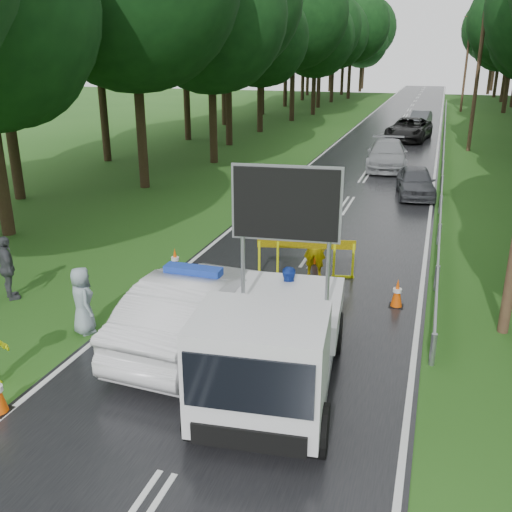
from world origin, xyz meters
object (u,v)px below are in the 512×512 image
at_px(police_sedan, 195,309).
at_px(queue_car_third, 409,129).
at_px(barrier, 306,249).
at_px(queue_car_second, 387,155).
at_px(work_truck, 273,344).
at_px(civilian, 290,301).
at_px(queue_car_fourth, 420,119).
at_px(officer, 315,247).
at_px(queue_car_first, 416,182).

height_order(police_sedan, queue_car_third, police_sedan).
bearing_deg(barrier, queue_car_second, 75.49).
distance_m(work_truck, queue_car_third, 33.39).
bearing_deg(barrier, queue_car_third, 75.33).
distance_m(civilian, queue_car_fourth, 38.57).
bearing_deg(queue_car_second, officer, -96.06).
distance_m(work_truck, barrier, 5.97).
xyz_separation_m(work_truck, civilian, (-0.33, 2.55, -0.30)).
distance_m(queue_car_first, queue_car_fourth, 24.51).
bearing_deg(barrier, work_truck, -95.24).
bearing_deg(work_truck, queue_car_first, 78.24).
distance_m(civilian, queue_car_second, 20.06).
bearing_deg(work_truck, police_sedan, 140.34).
bearing_deg(queue_car_fourth, queue_car_second, -86.59).
bearing_deg(queue_car_first, officer, -109.40).
bearing_deg(officer, barrier, 39.20).
distance_m(police_sedan, queue_car_third, 32.07).
xyz_separation_m(barrier, queue_car_fourth, (1.53, 35.18, -0.18)).
distance_m(civilian, queue_car_third, 30.85).
height_order(queue_car_first, queue_car_second, queue_car_second).
xyz_separation_m(civilian, queue_car_second, (0.20, 20.06, -0.04)).
height_order(officer, queue_car_second, officer).
xyz_separation_m(police_sedan, officer, (1.60, 4.66, 0.05)).
height_order(officer, queue_car_fourth, officer).
bearing_deg(work_truck, civilian, 91.36).
bearing_deg(work_truck, barrier, 91.15).
relative_size(barrier, queue_car_third, 0.47).
height_order(officer, queue_car_third, officer).
relative_size(work_truck, civilian, 3.32).
bearing_deg(officer, queue_car_fourth, -92.26).
distance_m(police_sedan, officer, 4.93).
distance_m(civilian, queue_car_first, 14.20).
xyz_separation_m(police_sedan, work_truck, (2.14, -1.42, 0.27)).
relative_size(police_sedan, queue_car_fourth, 1.23).
bearing_deg(queue_car_second, work_truck, -94.33).
bearing_deg(queue_car_first, queue_car_second, 99.14).
bearing_deg(queue_car_fourth, queue_car_third, -87.05).
bearing_deg(officer, queue_car_second, -91.50).
xyz_separation_m(police_sedan, queue_car_first, (3.81, 15.19, -0.17)).
distance_m(officer, queue_car_first, 10.75).
xyz_separation_m(civilian, queue_car_fourth, (1.12, 38.55, -0.11)).
distance_m(barrier, officer, 0.27).
bearing_deg(work_truck, officer, 89.02).
xyz_separation_m(queue_car_first, queue_car_second, (-1.80, 6.00, 0.10)).
bearing_deg(police_sedan, queue_car_second, -92.57).
distance_m(barrier, queue_car_fourth, 35.22).
xyz_separation_m(barrier, queue_car_third, (1.09, 27.48, -0.06)).
bearing_deg(queue_car_fourth, work_truck, -84.85).
distance_m(police_sedan, work_truck, 2.58).
height_order(queue_car_first, queue_car_third, queue_car_third).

